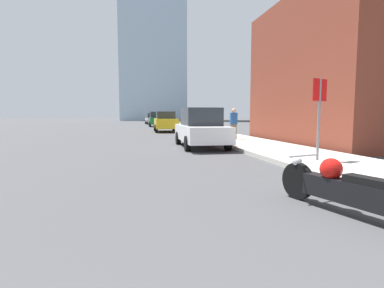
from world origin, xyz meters
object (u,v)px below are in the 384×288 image
at_px(parked_car_white, 201,128).
at_px(parked_car_yellow, 165,122).
at_px(pedestrian, 234,123).
at_px(motorcycle, 345,188).
at_px(stop_sign, 319,105).
at_px(parked_car_green, 156,119).
at_px(parked_car_silver, 152,119).

bearing_deg(parked_car_white, parked_car_yellow, 92.10).
bearing_deg(parked_car_yellow, pedestrian, -74.67).
distance_m(motorcycle, stop_sign, 4.54).
distance_m(parked_car_white, pedestrian, 3.26).
xyz_separation_m(parked_car_green, pedestrian, (2.37, -22.52, 0.07)).
relative_size(parked_car_white, parked_car_green, 1.09).
distance_m(parked_car_green, stop_sign, 30.23).
relative_size(parked_car_silver, stop_sign, 1.79).
distance_m(parked_car_green, parked_car_silver, 10.30).
bearing_deg(parked_car_yellow, motorcycle, -87.65).
xyz_separation_m(motorcycle, parked_car_yellow, (-0.21, 21.81, 0.48)).
distance_m(parked_car_yellow, stop_sign, 18.18).
bearing_deg(parked_car_white, motorcycle, -88.72).
height_order(parked_car_white, parked_car_yellow, parked_car_yellow).
bearing_deg(motorcycle, parked_car_silver, 74.04).
distance_m(parked_car_yellow, pedestrian, 10.69).
relative_size(parked_car_white, pedestrian, 2.88).
xyz_separation_m(parked_car_yellow, parked_car_green, (0.12, 12.13, 0.04)).
distance_m(motorcycle, parked_car_white, 9.13).
bearing_deg(parked_car_green, stop_sign, -84.59).
bearing_deg(parked_car_silver, parked_car_green, -94.13).
bearing_deg(parked_car_green, pedestrian, -82.75).
xyz_separation_m(parked_car_green, parked_car_silver, (0.06, 10.30, -0.03)).
xyz_separation_m(motorcycle, stop_sign, (2.12, 3.80, 1.29)).
height_order(parked_car_white, parked_car_green, parked_car_green).
bearing_deg(parked_car_green, motorcycle, -88.63).
xyz_separation_m(parked_car_white, parked_car_yellow, (-0.20, 12.69, 0.03)).
xyz_separation_m(parked_car_white, parked_car_green, (-0.07, 24.82, 0.07)).
height_order(parked_car_white, stop_sign, stop_sign).
distance_m(parked_car_yellow, parked_car_green, 12.13).
height_order(parked_car_green, parked_car_silver, parked_car_green).
relative_size(parked_car_white, parked_car_silver, 1.16).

